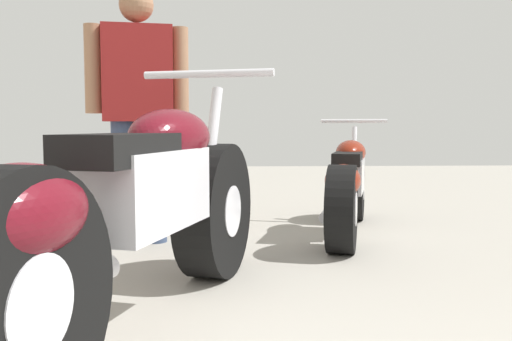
% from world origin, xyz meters
% --- Properties ---
extents(ground_plane, '(15.71, 15.71, 0.00)m').
position_xyz_m(ground_plane, '(0.00, 3.13, 0.00)').
color(ground_plane, '#9E998E').
extents(motorcycle_maroon_cruiser, '(0.98, 2.23, 1.07)m').
position_xyz_m(motorcycle_maroon_cruiser, '(-0.88, 2.34, 0.45)').
color(motorcycle_maroon_cruiser, black).
rests_on(motorcycle_maroon_cruiser, ground_plane).
extents(motorcycle_black_naked, '(0.74, 1.78, 0.84)m').
position_xyz_m(motorcycle_black_naked, '(0.31, 4.21, 0.35)').
color(motorcycle_black_naked, black).
rests_on(motorcycle_black_naked, ground_plane).
extents(mechanic_in_blue, '(0.68, 0.31, 1.69)m').
position_xyz_m(mechanic_in_blue, '(-1.15, 4.02, 0.96)').
color(mechanic_in_blue, '#384766').
rests_on(mechanic_in_blue, ground_plane).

